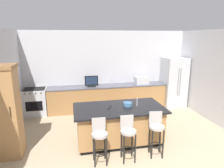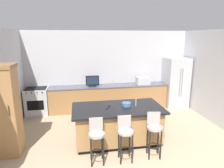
{
  "view_description": "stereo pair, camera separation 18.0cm",
  "coord_description": "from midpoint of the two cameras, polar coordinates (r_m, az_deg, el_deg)",
  "views": [
    {
      "loc": [
        -1.29,
        -2.27,
        2.63
      ],
      "look_at": [
        -0.13,
        3.26,
        1.26
      ],
      "focal_mm": 31.5,
      "sensor_mm": 36.0,
      "label": 1
    },
    {
      "loc": [
        -1.12,
        -2.3,
        2.63
      ],
      "look_at": [
        -0.13,
        3.26,
        1.26
      ],
      "focal_mm": 31.5,
      "sensor_mm": 36.0,
      "label": 2
    }
  ],
  "objects": [
    {
      "name": "bar_stool_center",
      "position": [
        4.33,
        5.08,
        -14.49
      ],
      "size": [
        0.34,
        0.34,
        0.98
      ],
      "rotation": [
        0.0,
        0.0,
        -0.02
      ],
      "color": "gray",
      "rests_on": "ground_plane"
    },
    {
      "name": "kitchen_island",
      "position": [
        5.08,
        2.66,
        -11.53
      ],
      "size": [
        2.23,
        1.17,
        0.92
      ],
      "color": "black",
      "rests_on": "ground_plane"
    },
    {
      "name": "tv_monitor",
      "position": [
        6.92,
        -4.96,
        0.7
      ],
      "size": [
        0.47,
        0.16,
        0.39
      ],
      "color": "black",
      "rests_on": "counter_back"
    },
    {
      "name": "cabinet_tower",
      "position": [
        4.88,
        -27.54,
        -6.53
      ],
      "size": [
        0.55,
        0.56,
        2.07
      ],
      "color": "#9E7042",
      "rests_on": "ground_plane"
    },
    {
      "name": "bar_stool_left",
      "position": [
        4.26,
        -3.24,
        -15.17
      ],
      "size": [
        0.34,
        0.34,
        0.97
      ],
      "rotation": [
        0.0,
        0.0,
        -0.02
      ],
      "color": "gray",
      "rests_on": "ground_plane"
    },
    {
      "name": "refrigerator",
      "position": [
        7.84,
        18.58,
        0.42
      ],
      "size": [
        0.81,
        0.8,
        1.86
      ],
      "color": "#B7BABF",
      "rests_on": "ground_plane"
    },
    {
      "name": "cell_phone",
      "position": [
        4.99,
        0.26,
        -6.35
      ],
      "size": [
        0.1,
        0.16,
        0.01
      ],
      "primitive_type": "cube",
      "rotation": [
        0.0,
        0.0,
        -0.23
      ],
      "color": "black",
      "rests_on": "kitchen_island"
    },
    {
      "name": "fruit_bowl",
      "position": [
        5.0,
        5.26,
        -5.88
      ],
      "size": [
        0.23,
        0.23,
        0.09
      ],
      "primitive_type": "cylinder",
      "color": "#3F668C",
      "rests_on": "kitchen_island"
    },
    {
      "name": "range_oven",
      "position": [
        7.23,
        -20.25,
        -4.67
      ],
      "size": [
        0.75,
        0.63,
        0.93
      ],
      "color": "#B7BABF",
      "rests_on": "ground_plane"
    },
    {
      "name": "counter_back",
      "position": [
        7.21,
        -0.16,
        -3.92
      ],
      "size": [
        4.26,
        0.62,
        0.91
      ],
      "color": "#9E7042",
      "rests_on": "ground_plane"
    },
    {
      "name": "tv_remote",
      "position": [
        4.85,
        -0.27,
        -6.87
      ],
      "size": [
        0.11,
        0.17,
        0.02
      ],
      "primitive_type": "cube",
      "rotation": [
        0.0,
        0.0,
        -0.4
      ],
      "color": "black",
      "rests_on": "kitchen_island"
    },
    {
      "name": "wall_back",
      "position": [
        7.35,
        -0.45,
        4.17
      ],
      "size": [
        6.46,
        0.12,
        2.84
      ],
      "primitive_type": "cube",
      "color": "#BCBCC1",
      "rests_on": "ground_plane"
    },
    {
      "name": "bar_stool_right",
      "position": [
        4.56,
        13.28,
        -13.11
      ],
      "size": [
        0.34,
        0.36,
        1.0
      ],
      "rotation": [
        0.0,
        0.0,
        -0.15
      ],
      "color": "gray",
      "rests_on": "ground_plane"
    },
    {
      "name": "microwave",
      "position": [
        7.37,
        9.62,
        1.02
      ],
      "size": [
        0.48,
        0.36,
        0.27
      ],
      "primitive_type": "cube",
      "color": "#B7BABF",
      "rests_on": "counter_back"
    },
    {
      "name": "sink_faucet_island",
      "position": [
        4.99,
        7.99,
        -5.21
      ],
      "size": [
        0.02,
        0.02,
        0.22
      ],
      "primitive_type": "cylinder",
      "color": "#B2B2B7",
      "rests_on": "kitchen_island"
    },
    {
      "name": "sink_faucet_back",
      "position": [
        7.18,
        1.03,
        0.76
      ],
      "size": [
        0.02,
        0.02,
        0.24
      ],
      "primitive_type": "cylinder",
      "color": "#B2B2B7",
      "rests_on": "counter_back"
    }
  ]
}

